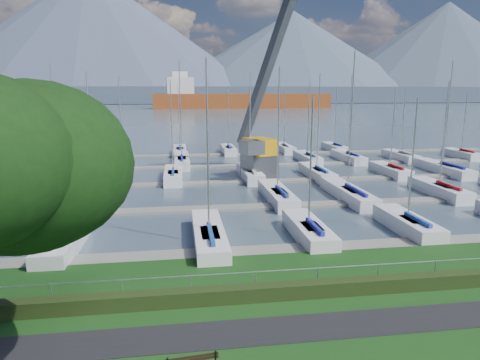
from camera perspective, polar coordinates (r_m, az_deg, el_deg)
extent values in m
cube|color=black|center=(18.32, 7.09, -19.07)|extent=(160.00, 2.00, 0.04)
cube|color=#465766|center=(278.32, -7.40, 9.78)|extent=(800.00, 540.00, 0.20)
cube|color=#223112|center=(20.36, 5.14, -14.57)|extent=(80.00, 0.70, 0.70)
cylinder|color=#9B9CA3|center=(20.36, 4.92, -11.93)|extent=(80.00, 0.04, 0.04)
cube|color=#475568|center=(348.16, -7.62, 11.23)|extent=(900.00, 80.00, 12.00)
cone|color=#4A546C|center=(427.62, -19.27, 17.72)|extent=(340.00, 340.00, 115.00)
cone|color=#49576B|center=(444.35, 7.02, 16.08)|extent=(300.00, 300.00, 85.00)
cone|color=#455265|center=(523.87, 25.68, 15.21)|extent=(320.00, 320.00, 100.00)
cube|color=slate|center=(26.33, 1.89, -9.57)|extent=(90.00, 1.60, 0.25)
cube|color=slate|center=(35.71, -0.92, -3.75)|extent=(90.00, 1.60, 0.25)
cube|color=slate|center=(45.36, -2.52, -0.37)|extent=(90.00, 1.60, 0.25)
cube|color=slate|center=(55.14, -3.56, 1.81)|extent=(90.00, 1.60, 0.25)
cube|color=slate|center=(64.98, -4.28, 3.34)|extent=(90.00, 1.60, 0.25)
cube|color=black|center=(15.55, -3.28, -22.41)|extent=(0.05, 0.05, 0.40)
cube|color=black|center=(15.49, -6.45, -22.76)|extent=(1.80, 0.21, 0.08)
cube|color=black|center=(15.42, -6.46, -22.39)|extent=(1.80, 0.21, 0.08)
sphere|color=black|center=(12.94, -25.83, 1.87)|extent=(5.41, 5.41, 5.41)
sphere|color=black|center=(13.68, -26.68, 0.47)|extent=(5.22, 5.22, 5.22)
cube|color=#505357|center=(47.73, 2.59, 1.98)|extent=(4.04, 4.04, 2.60)
cube|color=#E9A00D|center=(47.41, 2.61, 4.48)|extent=(3.54, 4.05, 1.80)
cube|color=#515458|center=(51.86, 3.77, 15.07)|extent=(6.21, 10.35, 19.89)
cube|color=slate|center=(45.22, 1.59, 4.38)|extent=(2.59, 2.72, 1.40)
cube|color=brown|center=(239.90, 0.28, 10.25)|extent=(97.51, 22.47, 10.00)
cube|color=silver|center=(235.62, -8.00, 11.93)|extent=(14.63, 14.63, 12.00)
cube|color=silver|center=(235.74, -8.05, 13.63)|extent=(8.36, 8.36, 4.00)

